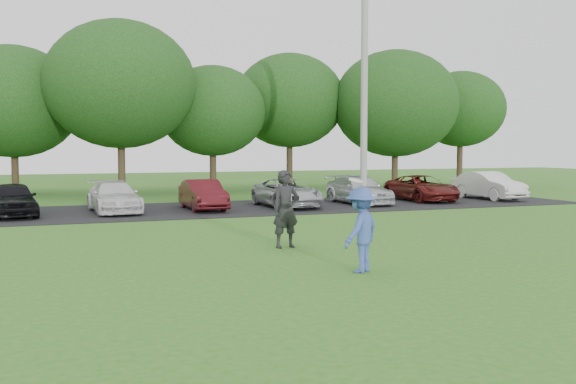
# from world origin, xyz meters

# --- Properties ---
(ground) EXTENTS (100.00, 100.00, 0.00)m
(ground) POSITION_xyz_m (0.00, 0.00, 0.00)
(ground) COLOR #2B691E
(ground) RESTS_ON ground
(parking_lot) EXTENTS (32.00, 6.50, 0.03)m
(parking_lot) POSITION_xyz_m (0.00, 13.00, 0.01)
(parking_lot) COLOR black
(parking_lot) RESTS_ON ground
(utility_pole) EXTENTS (0.28, 0.28, 10.50)m
(utility_pole) POSITION_xyz_m (6.63, 12.29, 5.25)
(utility_pole) COLOR #989893
(utility_pole) RESTS_ON ground
(frisbee_player) EXTENTS (1.21, 1.11, 1.83)m
(frisbee_player) POSITION_xyz_m (0.08, -0.22, 0.82)
(frisbee_player) COLOR #3B57A8
(frisbee_player) RESTS_ON ground
(camera_bystander) EXTENTS (0.72, 0.52, 1.85)m
(camera_bystander) POSITION_xyz_m (-0.21, 3.09, 0.93)
(camera_bystander) COLOR black
(camera_bystander) RESTS_ON ground
(parked_cars) EXTENTS (28.55, 4.69, 1.25)m
(parked_cars) POSITION_xyz_m (0.67, 12.93, 0.60)
(parked_cars) COLOR silver
(parked_cars) RESTS_ON parking_lot
(tree_row) EXTENTS (42.39, 9.85, 8.64)m
(tree_row) POSITION_xyz_m (1.51, 22.76, 4.91)
(tree_row) COLOR #38281C
(tree_row) RESTS_ON ground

